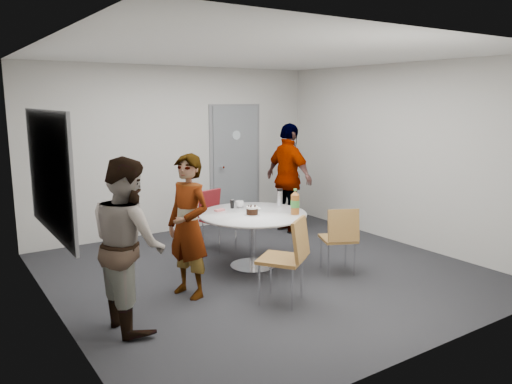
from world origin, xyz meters
TOP-DOWN VIEW (x-y plane):
  - floor at (0.00, 0.00)m, footprint 5.00×5.00m
  - ceiling at (0.00, 0.00)m, footprint 5.00×5.00m
  - wall_back at (0.00, 2.50)m, footprint 5.00×0.00m
  - wall_left at (-2.50, 0.00)m, footprint 0.00×5.00m
  - wall_right at (2.50, 0.00)m, footprint 0.00×5.00m
  - wall_front at (0.00, -2.50)m, footprint 5.00×0.00m
  - door at (1.10, 2.48)m, footprint 1.02×0.17m
  - whiteboard at (-2.46, 0.20)m, footprint 0.04×1.90m
  - table at (0.01, 0.21)m, footprint 1.39×1.39m
  - chair_near_left at (-0.35, -0.99)m, footprint 0.64×0.65m
  - chair_near_right at (0.72, -0.63)m, footprint 0.55×0.57m
  - chair_far at (-0.04, 1.19)m, footprint 0.51×0.54m
  - person_main at (-1.14, -0.19)m, footprint 0.54×0.67m
  - person_left at (-1.95, -0.57)m, footprint 0.65×0.82m
  - person_right at (1.47, 1.39)m, footprint 0.49×1.07m

SIDE VIEW (x-z plane):
  - floor at x=0.00m, z-range 0.00..0.00m
  - chair_near_right at x=0.72m, z-range 0.09..0.95m
  - chair_far at x=-0.04m, z-range 0.09..0.97m
  - chair_near_left at x=-0.35m, z-range 0.11..1.05m
  - table at x=0.01m, z-range 0.10..1.16m
  - person_main at x=-1.14m, z-range 0.00..1.60m
  - person_left at x=-1.95m, z-range 0.00..1.66m
  - person_right at x=1.47m, z-range 0.00..1.79m
  - door at x=1.10m, z-range -0.03..2.09m
  - wall_back at x=0.00m, z-range -1.15..3.85m
  - wall_left at x=-2.50m, z-range -1.15..3.85m
  - wall_right at x=2.50m, z-range -1.15..3.85m
  - wall_front at x=0.00m, z-range -1.15..3.85m
  - whiteboard at x=-2.46m, z-range 0.82..2.08m
  - ceiling at x=0.00m, z-range 2.70..2.70m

